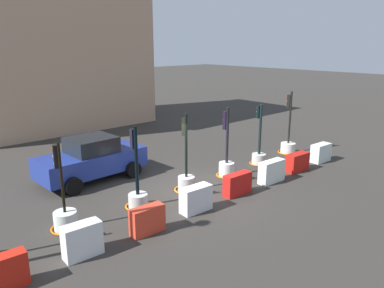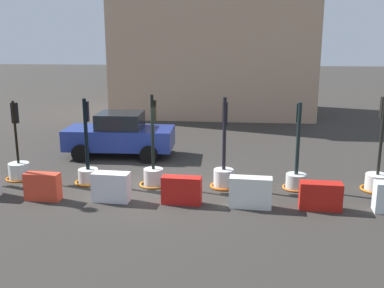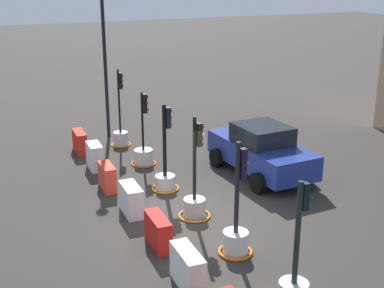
{
  "view_description": "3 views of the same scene",
  "coord_description": "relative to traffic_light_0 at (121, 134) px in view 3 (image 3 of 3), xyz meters",
  "views": [
    {
      "loc": [
        -8.52,
        -9.35,
        5.25
      ],
      "look_at": [
        0.23,
        0.18,
        1.72
      ],
      "focal_mm": 34.75,
      "sensor_mm": 36.0,
      "label": 1
    },
    {
      "loc": [
        2.55,
        -13.17,
        4.61
      ],
      "look_at": [
        1.14,
        0.54,
        1.29
      ],
      "focal_mm": 41.95,
      "sensor_mm": 36.0,
      "label": 2
    },
    {
      "loc": [
        11.8,
        -5.49,
        6.47
      ],
      "look_at": [
        -1.43,
        0.77,
        1.64
      ],
      "focal_mm": 48.68,
      "sensor_mm": 36.0,
      "label": 3
    }
  ],
  "objects": [
    {
      "name": "ground_plane",
      "position": [
        6.97,
        -0.3,
        -0.46
      ],
      "size": [
        120.0,
        120.0,
        0.0
      ],
      "primitive_type": "plane",
      "color": "#332F2B"
    },
    {
      "name": "traffic_light_0",
      "position": [
        0.0,
        0.0,
        0.0
      ],
      "size": [
        0.78,
        0.78,
        3.02
      ],
      "color": "silver",
      "rests_on": "ground_plane"
    },
    {
      "name": "traffic_light_1",
      "position": [
        2.38,
        0.08,
        -0.03
      ],
      "size": [
        0.89,
        0.89,
        2.61
      ],
      "color": "silver",
      "rests_on": "ground_plane"
    },
    {
      "name": "traffic_light_2",
      "position": [
        4.79,
        -0.1,
        0.02
      ],
      "size": [
        0.87,
        0.87,
        2.74
      ],
      "color": "beige",
      "rests_on": "ground_plane"
    },
    {
      "name": "traffic_light_3",
      "position": [
        6.92,
        -0.1,
        0.01
      ],
      "size": [
        0.9,
        0.9,
        2.88
      ],
      "color": "beige",
      "rests_on": "ground_plane"
    },
    {
      "name": "traffic_light_4",
      "position": [
        9.14,
        -0.07,
        0.03
      ],
      "size": [
        0.85,
        0.85,
        2.83
      ],
      "color": "silver",
      "rests_on": "ground_plane"
    },
    {
      "name": "traffic_light_5",
      "position": [
        11.37,
        0.02,
        -0.01
      ],
      "size": [
        0.82,
        0.82,
        2.7
      ],
      "color": "beige",
      "rests_on": "ground_plane"
    },
    {
      "name": "construction_barrier_0",
      "position": [
        0.12,
        -1.65,
        -0.06
      ],
      "size": [
        1.16,
        0.43,
        0.81
      ],
      "color": "red",
      "rests_on": "ground_plane"
    },
    {
      "name": "construction_barrier_1",
      "position": [
        2.08,
        -1.6,
        -0.02
      ],
      "size": [
        0.99,
        0.48,
        0.89
      ],
      "color": "silver",
      "rests_on": "ground_plane"
    },
    {
      "name": "construction_barrier_2",
      "position": [
        3.99,
        -1.73,
        -0.06
      ],
      "size": [
        1.03,
        0.43,
        0.8
      ],
      "color": "red",
      "rests_on": "ground_plane"
    },
    {
      "name": "construction_barrier_3",
      "position": [
        5.98,
        -1.63,
        -0.04
      ],
      "size": [
        1.08,
        0.5,
        0.84
      ],
      "color": "silver",
      "rests_on": "ground_plane"
    },
    {
      "name": "construction_barrier_4",
      "position": [
        8.01,
        -1.63,
        -0.07
      ],
      "size": [
        1.13,
        0.44,
        0.79
      ],
      "color": "red",
      "rests_on": "ground_plane"
    },
    {
      "name": "construction_barrier_5",
      "position": [
        9.93,
        -1.71,
        -0.03
      ],
      "size": [
        1.18,
        0.47,
        0.87
      ],
      "color": "silver",
      "rests_on": "ground_plane"
    },
    {
      "name": "car_blue_estate",
      "position": [
        4.96,
        3.29,
        0.38
      ],
      "size": [
        4.23,
        2.25,
        1.72
      ],
      "color": "navy",
      "rests_on": "ground_plane"
    },
    {
      "name": "street_lamp_post",
      "position": [
        -1.35,
        -0.09,
        3.63
      ],
      "size": [
        0.36,
        0.36,
        6.7
      ],
      "color": "black",
      "rests_on": "ground_plane"
    }
  ]
}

